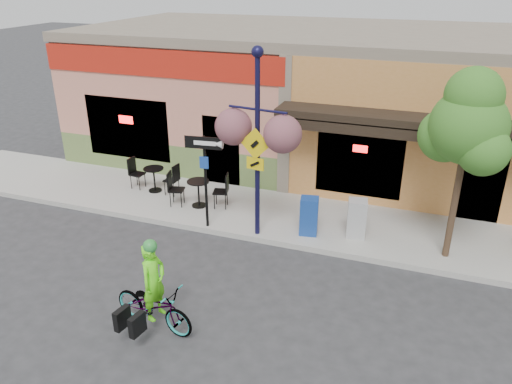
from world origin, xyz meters
TOP-DOWN VIEW (x-y plane):
  - ground at (0.00, 0.00)m, footprint 90.00×90.00m
  - sidewalk at (0.00, 2.00)m, footprint 24.00×3.00m
  - curb at (0.00, 0.55)m, footprint 24.00×0.12m
  - building at (0.00, 7.50)m, footprint 18.20×8.20m
  - bicycle at (-1.56, -3.19)m, footprint 1.86×0.91m
  - cyclist_rider at (-1.51, -3.19)m, footprint 0.46×0.62m
  - lamp_post at (-0.86, 0.72)m, footprint 1.55×0.77m
  - one_way_sign at (-2.23, 0.65)m, footprint 0.96×0.32m
  - cafe_set_left at (-4.68, 2.16)m, footprint 1.66×0.90m
  - cafe_set_right at (-2.96, 1.66)m, footprint 1.83×1.22m
  - newspaper_box_blue at (0.37, 1.15)m, footprint 0.51×0.47m
  - newspaper_box_grey at (1.52, 1.42)m, footprint 0.53×0.49m
  - street_tree at (3.68, 1.21)m, footprint 2.26×2.26m

SIDE VIEW (x-z plane):
  - ground at x=0.00m, z-range 0.00..0.00m
  - sidewalk at x=0.00m, z-range 0.00..0.15m
  - curb at x=0.00m, z-range 0.00..0.15m
  - bicycle at x=-1.56m, z-range 0.00..0.94m
  - cafe_set_left at x=-4.68m, z-range 0.15..1.12m
  - newspaper_box_blue at x=0.37m, z-range 0.15..1.14m
  - newspaper_box_grey at x=1.52m, z-range 0.15..1.14m
  - cafe_set_right at x=-2.96m, z-range 0.15..1.16m
  - cyclist_rider at x=-1.51m, z-range 0.00..1.55m
  - one_way_sign at x=-2.23m, z-range 0.15..2.62m
  - building at x=0.00m, z-range 0.00..4.50m
  - street_tree at x=3.68m, z-range 0.15..4.61m
  - lamp_post at x=-0.86m, z-range 0.15..4.82m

